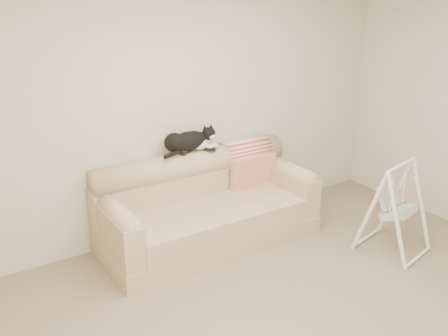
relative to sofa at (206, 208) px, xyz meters
name	(u,v)px	position (x,y,z in m)	size (l,w,h in m)	color
ground_plane	(313,320)	(0.02, -1.62, -0.35)	(5.00, 5.00, 0.00)	#766A55
room_shell	(326,135)	(0.02, -1.62, 1.18)	(5.04, 4.04, 2.60)	beige
sofa	(206,208)	(0.00, 0.00, 0.00)	(2.20, 0.93, 0.90)	tan
remote_a	(186,152)	(-0.08, 0.24, 0.56)	(0.18, 0.14, 0.03)	black
remote_b	(208,149)	(0.15, 0.20, 0.56)	(0.15, 0.16, 0.02)	black
tuxedo_cat	(189,141)	(-0.05, 0.24, 0.67)	(0.65, 0.28, 0.26)	black
throw_blanket	(246,157)	(0.65, 0.23, 0.37)	(0.56, 0.38, 0.58)	red
baby_swing	(395,207)	(1.45, -1.18, 0.11)	(0.68, 0.71, 0.92)	white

